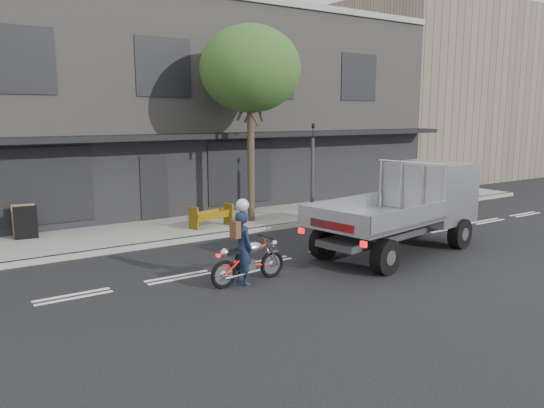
{
  "coord_description": "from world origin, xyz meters",
  "views": [
    {
      "loc": [
        -7.25,
        -11.26,
        3.81
      ],
      "look_at": [
        0.6,
        0.5,
        1.41
      ],
      "focal_mm": 35.0,
      "sensor_mm": 36.0,
      "label": 1
    }
  ],
  "objects_px": {
    "motorcycle": "(249,260)",
    "rider": "(243,248)",
    "flatbed_ute": "(421,197)",
    "construction_barrier": "(214,216)",
    "traffic_light_pole": "(312,176)",
    "sandwich_board": "(26,223)",
    "street_tree": "(250,69)"
  },
  "relations": [
    {
      "from": "motorcycle",
      "to": "rider",
      "type": "bearing_deg",
      "value": 176.6
    },
    {
      "from": "flatbed_ute",
      "to": "construction_barrier",
      "type": "xyz_separation_m",
      "value": [
        -4.2,
        4.87,
        -0.9
      ]
    },
    {
      "from": "traffic_light_pole",
      "to": "sandwich_board",
      "type": "relative_size",
      "value": 3.42
    },
    {
      "from": "motorcycle",
      "to": "construction_barrier",
      "type": "xyz_separation_m",
      "value": [
        1.76,
        5.05,
        0.01
      ]
    },
    {
      "from": "motorcycle",
      "to": "sandwich_board",
      "type": "relative_size",
      "value": 1.95
    },
    {
      "from": "traffic_light_pole",
      "to": "sandwich_board",
      "type": "bearing_deg",
      "value": 166.9
    },
    {
      "from": "flatbed_ute",
      "to": "sandwich_board",
      "type": "height_order",
      "value": "flatbed_ute"
    },
    {
      "from": "rider",
      "to": "street_tree",
      "type": "bearing_deg",
      "value": -36.6
    },
    {
      "from": "street_tree",
      "to": "traffic_light_pole",
      "type": "xyz_separation_m",
      "value": [
        2.0,
        -0.85,
        -3.63
      ]
    },
    {
      "from": "traffic_light_pole",
      "to": "construction_barrier",
      "type": "relative_size",
      "value": 2.55
    },
    {
      "from": "rider",
      "to": "flatbed_ute",
      "type": "height_order",
      "value": "flatbed_ute"
    },
    {
      "from": "motorcycle",
      "to": "rider",
      "type": "height_order",
      "value": "rider"
    },
    {
      "from": "motorcycle",
      "to": "street_tree",
      "type": "bearing_deg",
      "value": 54.52
    },
    {
      "from": "traffic_light_pole",
      "to": "flatbed_ute",
      "type": "distance_m",
      "value": 4.43
    },
    {
      "from": "motorcycle",
      "to": "flatbed_ute",
      "type": "relative_size",
      "value": 0.35
    },
    {
      "from": "street_tree",
      "to": "motorcycle",
      "type": "xyz_separation_m",
      "value": [
        -3.4,
        -5.43,
        -4.75
      ]
    },
    {
      "from": "motorcycle",
      "to": "construction_barrier",
      "type": "distance_m",
      "value": 5.35
    },
    {
      "from": "street_tree",
      "to": "sandwich_board",
      "type": "xyz_separation_m",
      "value": [
        -7.01,
        1.25,
        -4.62
      ]
    },
    {
      "from": "street_tree",
      "to": "rider",
      "type": "relative_size",
      "value": 4.02
    },
    {
      "from": "traffic_light_pole",
      "to": "flatbed_ute",
      "type": "height_order",
      "value": "traffic_light_pole"
    },
    {
      "from": "rider",
      "to": "sandwich_board",
      "type": "bearing_deg",
      "value": 24.0
    },
    {
      "from": "street_tree",
      "to": "rider",
      "type": "xyz_separation_m",
      "value": [
        -3.55,
        -5.43,
        -4.44
      ]
    },
    {
      "from": "street_tree",
      "to": "flatbed_ute",
      "type": "distance_m",
      "value": 6.98
    },
    {
      "from": "rider",
      "to": "flatbed_ute",
      "type": "xyz_separation_m",
      "value": [
        6.1,
        0.18,
        0.6
      ]
    },
    {
      "from": "construction_barrier",
      "to": "sandwich_board",
      "type": "distance_m",
      "value": 5.61
    },
    {
      "from": "construction_barrier",
      "to": "flatbed_ute",
      "type": "bearing_deg",
      "value": -49.23
    },
    {
      "from": "street_tree",
      "to": "motorcycle",
      "type": "distance_m",
      "value": 7.97
    },
    {
      "from": "traffic_light_pole",
      "to": "construction_barrier",
      "type": "bearing_deg",
      "value": 172.62
    },
    {
      "from": "sandwich_board",
      "to": "flatbed_ute",
      "type": "bearing_deg",
      "value": -25.79
    },
    {
      "from": "motorcycle",
      "to": "construction_barrier",
      "type": "bearing_deg",
      "value": 67.41
    },
    {
      "from": "construction_barrier",
      "to": "sandwich_board",
      "type": "xyz_separation_m",
      "value": [
        -5.37,
        1.62,
        0.13
      ]
    },
    {
      "from": "traffic_light_pole",
      "to": "street_tree",
      "type": "bearing_deg",
      "value": 156.97
    }
  ]
}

